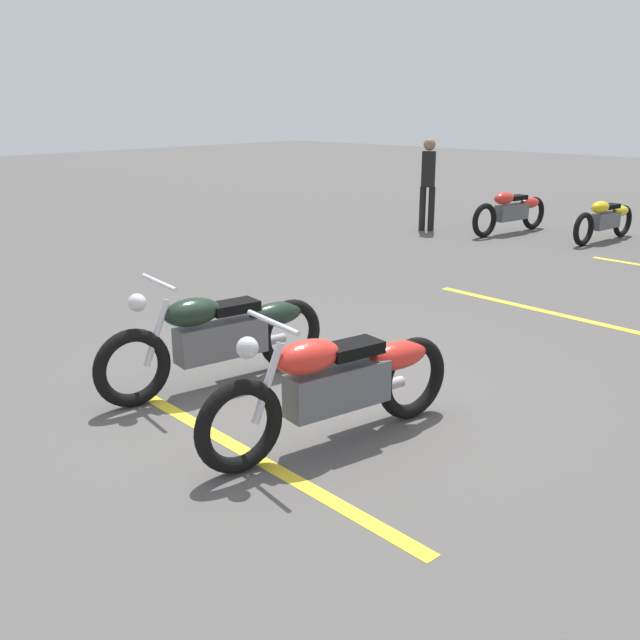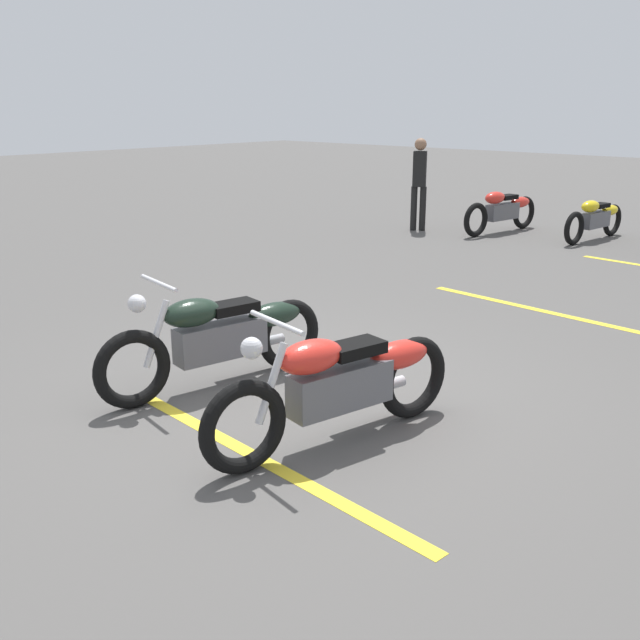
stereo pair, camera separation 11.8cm
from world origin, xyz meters
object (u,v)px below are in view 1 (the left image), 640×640
Objects in this scene: motorcycle_bright_foreground at (339,382)px; bystander_secondary at (428,180)px; motorcycle_row_center at (606,219)px; motorcycle_row_right at (512,210)px; motorcycle_dark_foreground at (222,335)px.

motorcycle_bright_foreground is 1.25× the size of bystander_secondary.
motorcycle_bright_foreground is at bearing 2.47° from bystander_secondary.
motorcycle_row_center is 0.93× the size of motorcycle_row_right.
motorcycle_bright_foreground is 9.51m from bystander_secondary.
motorcycle_row_right is at bearing 95.01° from bystander_secondary.
motorcycle_bright_foreground is 1.04× the size of motorcycle_row_right.
motorcycle_dark_foreground reaches higher than motorcycle_row_center.
motorcycle_dark_foreground is at bearing -83.96° from motorcycle_bright_foreground.
motorcycle_row_right is at bearing -70.77° from motorcycle_row_center.
motorcycle_bright_foreground is 9.60m from motorcycle_row_center.
motorcycle_row_center is at bearing -156.83° from motorcycle_bright_foreground.
motorcycle_bright_foreground is at bearing 17.39° from motorcycle_row_center.
motorcycle_row_center is (9.26, 0.42, -0.06)m from motorcycle_dark_foreground.
motorcycle_row_right is 1.20× the size of bystander_secondary.
motorcycle_dark_foreground is 9.27m from motorcycle_row_center.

